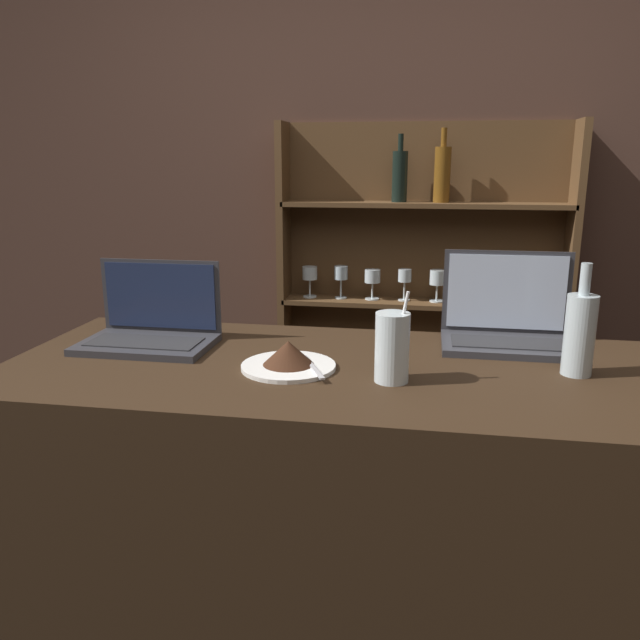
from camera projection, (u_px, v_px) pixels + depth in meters
The scene contains 8 objects.
bar_counter at pixel (351, 562), 1.60m from camera, with size 1.67×0.68×1.06m.
back_wall at pixel (392, 203), 2.74m from camera, with size 7.00×0.06×2.70m.
back_shelf at pixel (420, 311), 2.75m from camera, with size 1.23×0.18×1.69m.
laptop_near at pixel (152, 327), 1.64m from camera, with size 0.33×0.22×0.21m.
laptop_far at pixel (507, 324), 1.63m from camera, with size 0.33×0.21×0.24m.
cake_plate at pixel (288, 358), 1.44m from camera, with size 0.22×0.22×0.07m.
water_glass at pixel (392, 347), 1.35m from camera, with size 0.08×0.08×0.20m.
wine_bottle_clear at pixel (580, 333), 1.39m from camera, with size 0.07×0.07×0.25m.
Camera 1 is at (0.16, -1.05, 1.53)m, focal length 35.00 mm.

